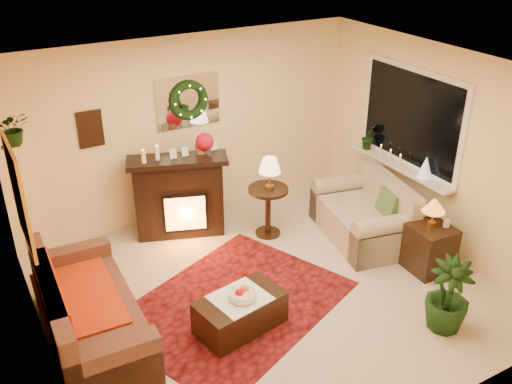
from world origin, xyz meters
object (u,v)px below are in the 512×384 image
end_table_square (429,251)px  coffee_table (240,312)px  sofa (90,305)px  loveseat (362,210)px  side_table_round (268,213)px  fireplace (179,197)px

end_table_square → coffee_table: (-2.56, 0.17, -0.06)m
end_table_square → coffee_table: size_ratio=0.65×
sofa → coffee_table: sofa is taller
end_table_square → coffee_table: bearing=176.3°
loveseat → coffee_table: size_ratio=1.62×
loveseat → side_table_round: (-1.06, 0.69, -0.10)m
side_table_round → coffee_table: bearing=-129.0°
fireplace → coffee_table: (-0.22, -2.17, -0.34)m
end_table_square → sofa: bearing=169.0°
sofa → loveseat: 3.74m
side_table_round → loveseat: bearing=-32.9°
coffee_table → sofa: bearing=146.4°
loveseat → end_table_square: size_ratio=2.50×
end_table_square → side_table_round: bearing=127.2°
loveseat → side_table_round: loveseat is taller
side_table_round → end_table_square: bearing=-52.8°
side_table_round → coffee_table: side_table_round is taller
end_table_square → coffee_table: 2.56m
coffee_table → fireplace: bearing=73.8°
sofa → coffee_table: size_ratio=2.14×
fireplace → end_table_square: 3.31m
sofa → coffee_table: bearing=-21.2°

